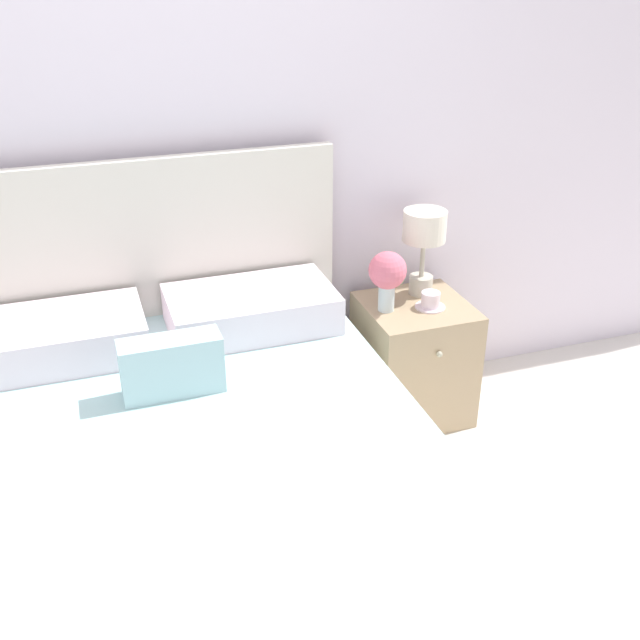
{
  "coord_description": "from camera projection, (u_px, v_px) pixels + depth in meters",
  "views": [
    {
      "loc": [
        -0.21,
        -2.66,
        1.83
      ],
      "look_at": [
        0.52,
        -0.53,
        0.67
      ],
      "focal_mm": 42.0,
      "sensor_mm": 36.0,
      "label": 1
    }
  ],
  "objects": [
    {
      "name": "teacup",
      "position": [
        430.0,
        301.0,
        2.98
      ],
      "size": [
        0.12,
        0.12,
        0.07
      ],
      "color": "white",
      "rests_on": "nightstand"
    },
    {
      "name": "nightstand",
      "position": [
        413.0,
        360.0,
        3.13
      ],
      "size": [
        0.42,
        0.43,
        0.51
      ],
      "color": "tan",
      "rests_on": "ground_plane"
    },
    {
      "name": "ground_plane",
      "position": [
        163.0,
        427.0,
        3.14
      ],
      "size": [
        12.0,
        12.0,
        0.0
      ],
      "primitive_type": "plane",
      "color": "silver"
    },
    {
      "name": "table_lamp",
      "position": [
        424.0,
        236.0,
        3.0
      ],
      "size": [
        0.17,
        0.17,
        0.36
      ],
      "color": "beige",
      "rests_on": "nightstand"
    },
    {
      "name": "bed",
      "position": [
        196.0,
        507.0,
        2.25
      ],
      "size": [
        1.47,
        1.92,
        1.14
      ],
      "color": "beige",
      "rests_on": "ground_plane"
    },
    {
      "name": "flower_vase",
      "position": [
        388.0,
        274.0,
        2.9
      ],
      "size": [
        0.15,
        0.15,
        0.25
      ],
      "color": "silver",
      "rests_on": "nightstand"
    },
    {
      "name": "wall_back",
      "position": [
        124.0,
        108.0,
        2.6
      ],
      "size": [
        8.0,
        0.06,
        2.6
      ],
      "color": "white",
      "rests_on": "ground_plane"
    }
  ]
}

